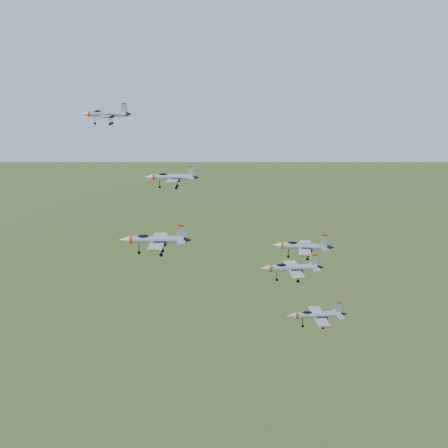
{
  "coord_description": "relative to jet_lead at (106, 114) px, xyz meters",
  "views": [
    {
      "loc": [
        12.7,
        -119.78,
        163.51
      ],
      "look_at": [
        2.54,
        -1.91,
        131.68
      ],
      "focal_mm": 50.0,
      "sensor_mm": 36.0,
      "label": 1
    }
  ],
  "objects": [
    {
      "name": "jet_trail",
      "position": [
        45.55,
        -21.05,
        -36.31
      ],
      "size": [
        12.06,
        10.11,
        3.23
      ],
      "rotation": [
        0.0,
        0.0,
        0.17
      ],
      "color": "silver"
    },
    {
      "name": "jet_right_low",
      "position": [
        40.37,
        -23.43,
        -26.02
      ],
      "size": [
        12.21,
        10.22,
        3.27
      ],
      "rotation": [
        0.0,
        0.0,
        0.16
      ],
      "color": "silver"
    },
    {
      "name": "jet_left_high",
      "position": [
        16.38,
        -13.05,
        -11.19
      ],
      "size": [
        11.04,
        9.1,
        2.95
      ],
      "rotation": [
        0.0,
        0.0,
        0.04
      ],
      "color": "silver"
    },
    {
      "name": "jet_right_high",
      "position": [
        15.89,
        -29.15,
        -19.48
      ],
      "size": [
        13.17,
        10.91,
        3.52
      ],
      "rotation": [
        0.0,
        0.0,
        0.08
      ],
      "color": "silver"
    },
    {
      "name": "jet_left_low",
      "position": [
        42.86,
        -10.21,
        -25.77
      ],
      "size": [
        12.8,
        10.56,
        3.42
      ],
      "rotation": [
        0.0,
        0.0,
        -0.06
      ],
      "color": "silver"
    },
    {
      "name": "jet_lead",
      "position": [
        0.0,
        0.0,
        0.0
      ],
      "size": [
        11.35,
        9.34,
        3.04
      ],
      "rotation": [
        0.0,
        0.0,
        0.03
      ],
      "color": "silver"
    }
  ]
}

